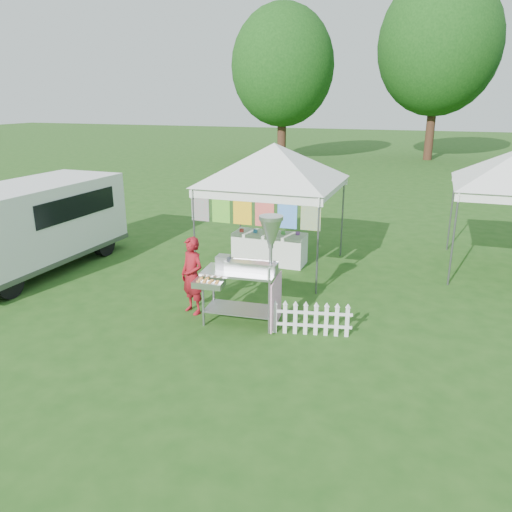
% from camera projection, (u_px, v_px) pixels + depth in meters
% --- Properties ---
extents(ground, '(120.00, 120.00, 0.00)m').
position_uv_depth(ground, '(215.00, 323.00, 9.25)').
color(ground, '#204D16').
rests_on(ground, ground).
extents(canopy_main, '(4.24, 4.24, 3.45)m').
position_uv_depth(canopy_main, '(274.00, 143.00, 11.47)').
color(canopy_main, '#59595E').
rests_on(canopy_main, ground).
extents(tree_left, '(6.40, 6.40, 9.53)m').
position_uv_depth(tree_left, '(283.00, 66.00, 30.92)').
color(tree_left, '#341C13').
rests_on(tree_left, ground).
extents(tree_mid, '(7.60, 7.60, 11.52)m').
position_uv_depth(tree_mid, '(439.00, 45.00, 31.24)').
color(tree_mid, '#341C13').
rests_on(tree_mid, ground).
extents(donut_cart, '(1.47, 1.12, 2.05)m').
position_uv_depth(donut_cart, '(251.00, 262.00, 8.85)').
color(donut_cart, gray).
rests_on(donut_cart, ground).
extents(vendor, '(0.65, 0.56, 1.51)m').
position_uv_depth(vendor, '(192.00, 276.00, 9.51)').
color(vendor, maroon).
rests_on(vendor, ground).
extents(cargo_van, '(2.11, 5.03, 2.07)m').
position_uv_depth(cargo_van, '(33.00, 224.00, 11.90)').
color(cargo_van, white).
rests_on(cargo_van, ground).
extents(picket_fence, '(1.41, 0.33, 0.56)m').
position_uv_depth(picket_fence, '(311.00, 320.00, 8.72)').
color(picket_fence, white).
rests_on(picket_fence, ground).
extents(display_table, '(1.80, 0.70, 0.77)m').
position_uv_depth(display_table, '(270.00, 248.00, 12.54)').
color(display_table, white).
rests_on(display_table, ground).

